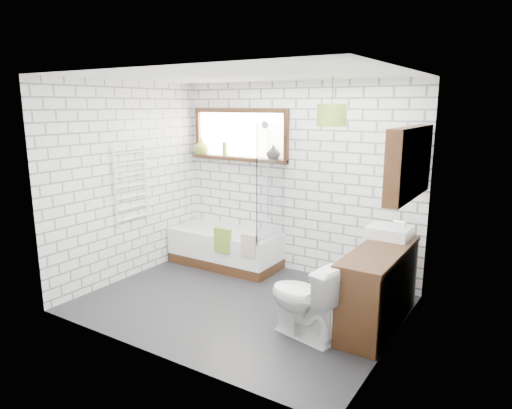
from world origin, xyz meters
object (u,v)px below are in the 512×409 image
Objects in this scene: toilet at (305,298)px; pendant at (332,115)px; bathtub at (225,248)px; basin at (389,232)px; vanity at (379,288)px.

pendant is at bearing -158.10° from toilet.
bathtub is 1.96× the size of toilet.
basin is at bearing 169.25° from toilet.
vanity is 1.78× the size of toilet.
basin is at bearing 97.50° from vanity.
vanity is (2.37, -0.62, 0.15)m from bathtub.
toilet is at bearing -113.36° from basin.
pendant reaches higher than bathtub.
pendant is at bearing -14.11° from bathtub.
basin reaches higher than vanity.
pendant reaches higher than toilet.
vanity is at bearing -82.50° from basin.
basin is (2.31, -0.16, 0.62)m from bathtub.
vanity is 1.83m from pendant.
toilet is 1.89m from pendant.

